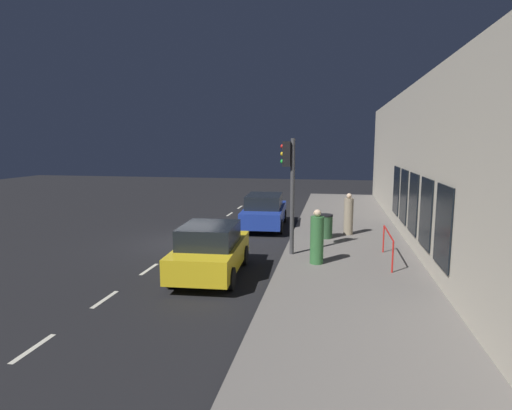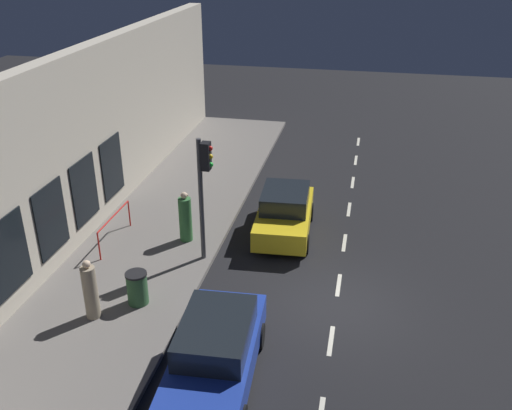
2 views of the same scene
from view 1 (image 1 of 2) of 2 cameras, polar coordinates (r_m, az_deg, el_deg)
ground_plane at (r=16.95m, az=-9.27°, el=-5.10°), size 60.00×60.00×0.00m
sidewalk at (r=15.97m, az=12.44°, el=-5.76°), size 4.50×32.00×0.15m
building_facade at (r=15.82m, az=22.08°, el=4.66°), size 0.65×32.00×6.15m
lane_centre_line at (r=16.04m, az=-10.48°, el=-5.90°), size 0.12×27.20×0.01m
traffic_light at (r=14.12m, az=4.58°, el=3.94°), size 0.49×0.32×3.95m
parked_car_0 at (r=19.54m, az=1.17°, el=-0.81°), size 2.06×4.54×1.58m
parked_car_1 at (r=12.56m, az=-6.26°, el=-6.16°), size 2.02×3.94×1.58m
pedestrian_0 at (r=17.81m, az=12.52°, el=-1.42°), size 0.45×0.45×1.73m
pedestrian_1 at (r=13.36m, az=8.32°, el=-4.62°), size 0.56×0.56×1.74m
trash_bin at (r=17.04m, az=9.44°, el=-2.86°), size 0.60×0.60×0.96m
red_railing at (r=14.08m, az=17.61°, el=-4.49°), size 0.05×2.40×0.97m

